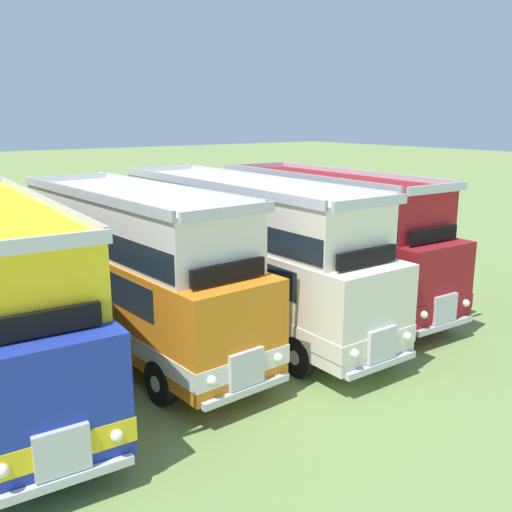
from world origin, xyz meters
TOP-DOWN VIEW (x-y plane):
  - bus_sixth_in_row at (5.40, -0.07)m, footprint 3.10×9.86m
  - bus_seventh_in_row at (9.01, 0.13)m, footprint 2.65×11.68m
  - bus_eighth_in_row at (12.62, 0.10)m, footprint 2.88×10.18m

SIDE VIEW (x-z plane):
  - bus_sixth_in_row at x=5.40m, z-range 0.09..4.61m
  - bus_eighth_in_row at x=12.62m, z-range 0.10..4.62m
  - bus_seventh_in_row at x=9.01m, z-range 0.10..4.62m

